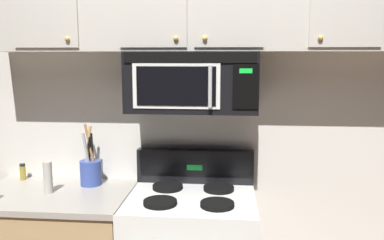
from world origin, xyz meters
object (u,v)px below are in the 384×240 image
Objects in this scene: over_range_microwave at (193,81)px; utensil_crock_blue at (90,170)px; pepper_mill at (48,177)px; spice_jar at (23,172)px.

utensil_crock_blue is at bearing 175.48° from over_range_microwave.
over_range_microwave is 3.89× the size of pepper_mill.
pepper_mill reaches higher than spice_jar.
utensil_crock_blue reaches higher than spice_jar.
spice_jar is (-1.16, 0.12, -0.62)m from over_range_microwave.
utensil_crock_blue is 3.60× the size of spice_jar.
spice_jar is at bearing 172.23° from utensil_crock_blue.
utensil_crock_blue is 0.50m from spice_jar.
over_range_microwave is at bearing -5.91° from spice_jar.
over_range_microwave is 1.05m from pepper_mill.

